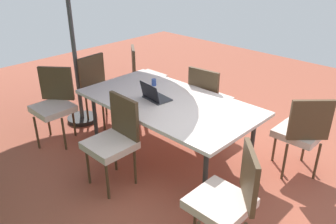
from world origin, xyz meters
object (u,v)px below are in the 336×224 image
(chair_north, at_px, (114,138))
(chair_south, at_px, (208,98))
(chair_northeast, at_px, (54,102))
(cup, at_px, (154,82))
(chair_east, at_px, (100,86))
(chair_southeast, at_px, (143,74))
(chair_northwest, at_px, (228,197))
(laptop, at_px, (154,96))
(dining_table, at_px, (168,104))
(chair_southwest, at_px, (302,131))

(chair_north, xyz_separation_m, chair_south, (-0.05, -1.54, 0.00))
(chair_northeast, distance_m, cup, 1.32)
(chair_south, relative_size, chair_east, 1.00)
(chair_southeast, bearing_deg, chair_south, -143.50)
(chair_northwest, relative_size, laptop, 2.80)
(chair_northeast, relative_size, chair_southeast, 1.00)
(dining_table, height_order, chair_east, chair_east)
(dining_table, height_order, chair_southwest, chair_southwest)
(chair_northwest, height_order, chair_south, same)
(chair_southwest, height_order, chair_southeast, same)
(chair_northwest, xyz_separation_m, laptop, (1.50, -0.64, 0.24))
(chair_north, bearing_deg, chair_east, 151.68)
(chair_south, relative_size, cup, 11.14)
(dining_table, height_order, chair_southeast, chair_southeast)
(chair_southeast, bearing_deg, cup, -176.30)
(chair_south, relative_size, laptop, 2.80)
(dining_table, relative_size, laptop, 6.08)
(chair_northeast, distance_m, chair_northwest, 2.70)
(chair_northeast, distance_m, chair_southeast, 1.54)
(chair_south, height_order, laptop, chair_south)
(chair_east, xyz_separation_m, cup, (-0.89, -0.23, 0.23))
(chair_northeast, xyz_separation_m, chair_east, (0.03, -0.74, 0.00))
(chair_northwest, height_order, chair_east, same)
(dining_table, xyz_separation_m, chair_northwest, (-1.37, 0.73, -0.15))
(chair_east, bearing_deg, chair_southeast, -9.57)
(laptop, bearing_deg, chair_northeast, 36.53)
(dining_table, xyz_separation_m, chair_north, (0.03, 0.78, -0.15))
(cup, bearing_deg, dining_table, 154.53)
(chair_southwest, height_order, chair_south, same)
(chair_southeast, bearing_deg, chair_southwest, -143.14)
(chair_southwest, bearing_deg, cup, -28.57)
(chair_northeast, xyz_separation_m, chair_northwest, (-2.70, -0.02, 0.00))
(chair_north, relative_size, laptop, 2.80)
(dining_table, bearing_deg, chair_south, -91.46)
(laptop, bearing_deg, chair_northwest, 164.69)
(dining_table, xyz_separation_m, cup, (0.47, -0.22, 0.09))
(chair_southwest, distance_m, chair_northwest, 1.47)
(dining_table, bearing_deg, chair_southeast, -31.22)
(chair_north, distance_m, laptop, 0.73)
(chair_east, bearing_deg, chair_southwest, -79.76)
(laptop, bearing_deg, chair_east, 3.74)
(chair_northwest, distance_m, chair_south, 2.01)
(laptop, bearing_deg, dining_table, -137.17)
(chair_south, bearing_deg, chair_southwest, 172.63)
(laptop, bearing_deg, chair_southwest, -142.40)
(chair_southeast, xyz_separation_m, laptop, (-1.17, 0.88, 0.24))
(laptop, bearing_deg, chair_south, -92.41)
(chair_southwest, xyz_separation_m, chair_east, (2.67, 0.75, 0.00))
(chair_northeast, height_order, chair_north, same)
(chair_northwest, bearing_deg, dining_table, -160.66)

